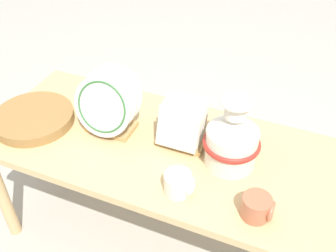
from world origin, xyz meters
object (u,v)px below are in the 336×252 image
(wicker_charger_stack, at_px, (34,118))
(mug_cream_glaze, at_px, (179,183))
(mug_terracotta_glaze, at_px, (257,207))
(ceramic_vase, at_px, (232,138))
(dish_rack_square_plates, at_px, (183,128))
(dish_rack_round_plates, at_px, (108,108))

(wicker_charger_stack, bearing_deg, mug_cream_glaze, -9.89)
(wicker_charger_stack, bearing_deg, mug_terracotta_glaze, -7.06)
(ceramic_vase, distance_m, wicker_charger_stack, 0.87)
(ceramic_vase, distance_m, dish_rack_square_plates, 0.22)
(wicker_charger_stack, relative_size, mug_cream_glaze, 3.19)
(dish_rack_round_plates, bearing_deg, mug_terracotta_glaze, -17.00)
(ceramic_vase, relative_size, dish_rack_square_plates, 1.50)
(mug_terracotta_glaze, bearing_deg, wicker_charger_stack, 172.94)
(dish_rack_square_plates, height_order, wicker_charger_stack, dish_rack_square_plates)
(dish_rack_round_plates, bearing_deg, mug_cream_glaze, -27.77)
(ceramic_vase, bearing_deg, wicker_charger_stack, -173.95)
(mug_cream_glaze, relative_size, mug_terracotta_glaze, 1.00)
(ceramic_vase, height_order, dish_rack_round_plates, ceramic_vase)
(wicker_charger_stack, distance_m, mug_terracotta_glaze, 1.02)
(dish_rack_square_plates, xyz_separation_m, mug_cream_glaze, (0.09, -0.26, -0.03))
(dish_rack_square_plates, bearing_deg, dish_rack_round_plates, -170.92)
(dish_rack_square_plates, distance_m, wicker_charger_stack, 0.66)
(dish_rack_round_plates, bearing_deg, ceramic_vase, 0.95)
(dish_rack_round_plates, distance_m, mug_terracotta_glaze, 0.71)
(dish_rack_square_plates, relative_size, wicker_charger_stack, 0.57)
(wicker_charger_stack, distance_m, mug_cream_glaze, 0.74)
(dish_rack_square_plates, bearing_deg, mug_terracotta_glaze, -34.97)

